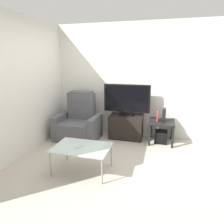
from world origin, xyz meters
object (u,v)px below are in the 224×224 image
object	(u,v)px
tv_stand	(126,127)
cell_phone	(79,146)
recliner_armchair	(79,123)
game_console	(164,115)
coffee_table	(82,148)
subwoofer_box	(161,137)
television	(127,99)
side_table	(162,125)
book_upright	(157,116)

from	to	relation	value
tv_stand	cell_phone	world-z (taller)	tv_stand
recliner_armchair	cell_phone	xyz separation A→B (m)	(0.60, -1.33, 0.06)
game_console	coffee_table	world-z (taller)	game_console
coffee_table	cell_phone	world-z (taller)	cell_phone
coffee_table	subwoofer_box	bearing A→B (deg)	51.20
television	side_table	distance (m)	0.95
television	book_upright	size ratio (longest dim) A/B	4.85
coffee_table	book_upright	bearing A→B (deg)	53.20
book_upright	coffee_table	distance (m)	1.89
book_upright	television	bearing A→B (deg)	171.08
tv_stand	television	distance (m)	0.65
tv_stand	television	xyz separation A→B (m)	(0.00, 0.02, 0.65)
television	coffee_table	world-z (taller)	television
television	cell_phone	bearing A→B (deg)	-106.00
tv_stand	recliner_armchair	xyz separation A→B (m)	(-1.07, -0.27, 0.10)
tv_stand	television	size ratio (longest dim) A/B	0.72
television	side_table	xyz separation A→B (m)	(0.80, -0.09, -0.51)
tv_stand	book_upright	distance (m)	0.78
tv_stand	side_table	world-z (taller)	tv_stand
recliner_armchair	subwoofer_box	size ratio (longest dim) A/B	4.02
television	game_console	world-z (taller)	television
television	side_table	size ratio (longest dim) A/B	1.94
game_console	coffee_table	distance (m)	2.00
television	cell_phone	size ratio (longest dim) A/B	7.00
book_upright	coffee_table	size ratio (longest dim) A/B	0.24
television	subwoofer_box	size ratio (longest dim) A/B	3.91
subwoofer_box	book_upright	size ratio (longest dim) A/B	1.24
tv_stand	recliner_armchair	distance (m)	1.11
side_table	subwoofer_box	size ratio (longest dim) A/B	2.01
game_console	cell_phone	distance (m)	2.03
tv_stand	book_upright	bearing A→B (deg)	-7.41
side_table	coffee_table	size ratio (longest dim) A/B	0.60
subwoofer_box	coffee_table	size ratio (longest dim) A/B	0.30
book_upright	subwoofer_box	bearing A→B (deg)	11.31
cell_phone	television	bearing A→B (deg)	99.79
recliner_armchair	coffee_table	xyz separation A→B (m)	(0.64, -1.32, 0.03)
recliner_armchair	subwoofer_box	world-z (taller)	recliner_armchair
television	book_upright	world-z (taller)	television
recliner_armchair	coffee_table	distance (m)	1.47
coffee_table	cell_phone	distance (m)	0.05
tv_stand	recliner_armchair	world-z (taller)	recliner_armchair
side_table	book_upright	world-z (taller)	book_upright
book_upright	side_table	bearing A→B (deg)	11.31
book_upright	cell_phone	xyz separation A→B (m)	(-1.16, -1.51, -0.17)
subwoofer_box	coffee_table	xyz separation A→B (m)	(-1.22, -1.52, 0.27)
subwoofer_box	game_console	xyz separation A→B (m)	(0.04, 0.01, 0.50)
book_upright	game_console	size ratio (longest dim) A/B	0.77
tv_stand	game_console	size ratio (longest dim) A/B	2.71
subwoofer_box	game_console	distance (m)	0.50
tv_stand	side_table	distance (m)	0.81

